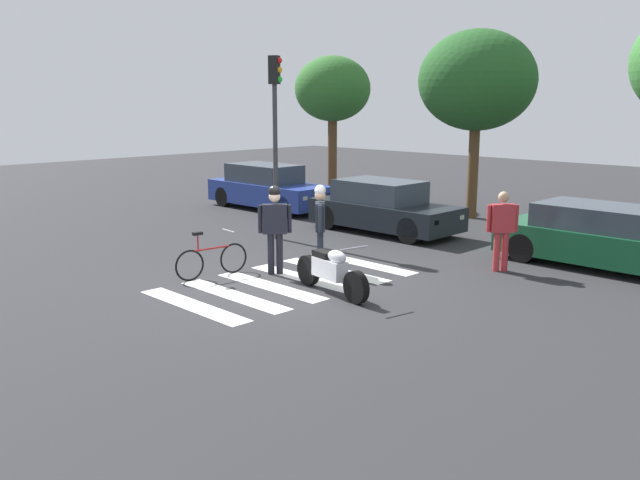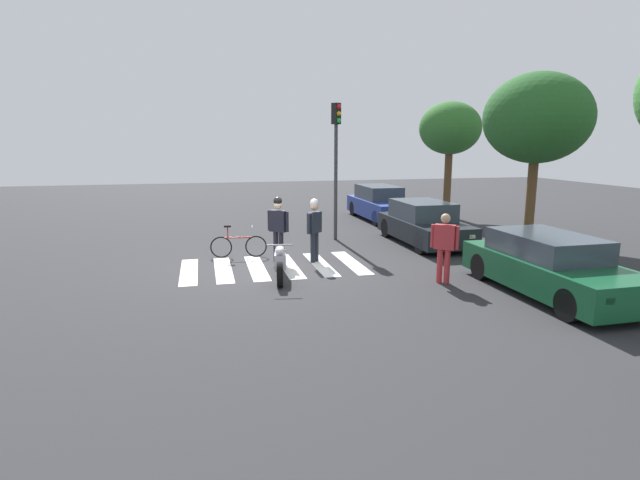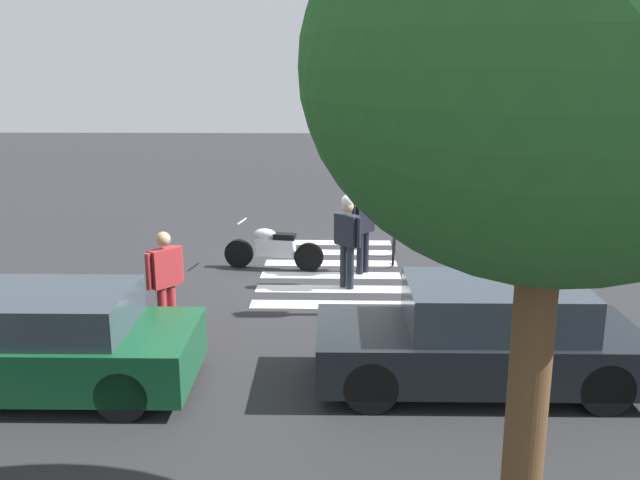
% 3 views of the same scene
% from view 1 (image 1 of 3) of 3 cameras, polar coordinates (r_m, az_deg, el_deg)
% --- Properties ---
extents(ground_plane, '(60.00, 60.00, 0.00)m').
position_cam_1_polar(ground_plane, '(13.49, -2.80, -3.59)').
color(ground_plane, '#2B2B2D').
extents(police_motorcycle, '(2.11, 0.67, 1.02)m').
position_cam_1_polar(police_motorcycle, '(12.56, 0.93, -2.62)').
color(police_motorcycle, black).
rests_on(police_motorcycle, ground_plane).
extents(leaning_bicycle, '(0.46, 1.67, 0.98)m').
position_cam_1_polar(leaning_bicycle, '(13.95, -9.20, -1.68)').
color(leaning_bicycle, black).
rests_on(leaning_bicycle, ground_plane).
extents(officer_on_foot, '(0.49, 0.54, 1.87)m').
position_cam_1_polar(officer_on_foot, '(13.90, -3.86, 1.48)').
color(officer_on_foot, black).
rests_on(officer_on_foot, ground_plane).
extents(officer_by_motorcycle, '(0.51, 0.51, 1.83)m').
position_cam_1_polar(officer_by_motorcycle, '(14.33, 0.01, 1.69)').
color(officer_by_motorcycle, '#1E232D').
rests_on(officer_by_motorcycle, ground_plane).
extents(pedestrian_bystander, '(0.48, 0.54, 1.71)m').
position_cam_1_polar(pedestrian_bystander, '(14.65, 15.23, 1.17)').
color(pedestrian_bystander, '#B22D33').
rests_on(pedestrian_bystander, ground_plane).
extents(crosswalk_stripes, '(2.85, 4.95, 0.01)m').
position_cam_1_polar(crosswalk_stripes, '(13.49, -2.80, -3.57)').
color(crosswalk_stripes, silver).
rests_on(crosswalk_stripes, ground_plane).
extents(car_blue_hatchback, '(4.61, 1.69, 1.50)m').
position_cam_1_polar(car_blue_hatchback, '(22.59, -4.47, 4.43)').
color(car_blue_hatchback, black).
rests_on(car_blue_hatchback, ground_plane).
extents(car_black_suv, '(4.25, 1.79, 1.43)m').
position_cam_1_polar(car_black_suv, '(18.58, 5.40, 2.75)').
color(car_black_suv, black).
rests_on(car_black_suv, ground_plane).
extents(car_green_compact, '(4.57, 1.83, 1.36)m').
position_cam_1_polar(car_green_compact, '(15.77, 23.03, 0.16)').
color(car_green_compact, black).
rests_on(car_green_compact, ground_plane).
extents(traffic_light_pole, '(0.36, 0.32, 4.68)m').
position_cam_1_polar(traffic_light_pole, '(17.38, -3.81, 10.21)').
color(traffic_light_pole, '#38383D').
rests_on(traffic_light_pole, ground_plane).
extents(street_tree_near, '(2.75, 2.75, 5.18)m').
position_cam_1_polar(street_tree_near, '(24.88, 1.08, 12.64)').
color(street_tree_near, brown).
rests_on(street_tree_near, ground_plane).
extents(street_tree_mid, '(3.52, 3.52, 5.67)m').
position_cam_1_polar(street_tree_mid, '(21.13, 13.22, 13.02)').
color(street_tree_mid, brown).
rests_on(street_tree_mid, ground_plane).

